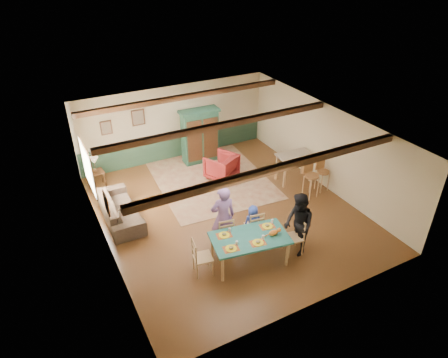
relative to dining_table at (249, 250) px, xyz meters
name	(u,v)px	position (x,y,z in m)	size (l,w,h in m)	color
floor	(227,211)	(0.54, 2.17, -0.39)	(8.00, 8.00, 0.00)	#4D2C15
wall_back	(175,123)	(0.54, 6.17, 0.96)	(7.00, 0.02, 2.70)	beige
wall_left	(102,205)	(-2.96, 2.17, 0.96)	(0.02, 8.00, 2.70)	beige
wall_right	(325,146)	(4.04, 2.17, 0.96)	(0.02, 8.00, 2.70)	beige
ceiling	(228,128)	(0.54, 2.17, 2.31)	(7.00, 8.00, 0.02)	silver
wainscot_back	(176,146)	(0.54, 6.15, 0.06)	(6.95, 0.03, 0.90)	#223E2C
ceiling_beam_front	(277,168)	(0.54, -0.13, 2.22)	(6.95, 0.16, 0.16)	black
ceiling_beam_mid	(221,125)	(0.54, 2.57, 2.22)	(6.95, 0.16, 0.16)	black
ceiling_beam_back	(184,97)	(0.54, 5.17, 2.22)	(6.95, 0.16, 0.16)	black
window_left	(88,168)	(-2.93, 3.87, 1.16)	(0.06, 1.60, 1.30)	white
picture_left_wall	(106,203)	(-2.93, 1.57, 1.36)	(0.04, 0.42, 0.52)	gray
picture_back_a	(138,118)	(-0.76, 6.14, 1.41)	(0.45, 0.04, 0.55)	gray
picture_back_b	(106,128)	(-1.86, 6.14, 1.26)	(0.38, 0.04, 0.48)	gray
dining_table	(249,250)	(0.00, 0.00, 0.00)	(1.86, 1.03, 0.78)	#216961
dining_chair_far_left	(224,232)	(-0.28, 0.80, 0.10)	(0.43, 0.46, 0.98)	tan
dining_chair_far_right	(254,225)	(0.53, 0.67, 0.10)	(0.43, 0.46, 0.98)	tan
dining_chair_end_left	(203,257)	(-1.17, 0.20, 0.10)	(0.43, 0.46, 0.98)	tan
dining_chair_end_right	(293,237)	(1.17, -0.20, 0.10)	(0.43, 0.46, 0.98)	tan
person_man	(223,217)	(-0.27, 0.89, 0.50)	(0.65, 0.43, 1.78)	#835D9F
person_woman	(298,225)	(1.28, -0.21, 0.47)	(0.83, 0.65, 1.71)	black
person_child	(253,223)	(0.55, 0.75, 0.13)	(0.51, 0.33, 1.04)	#2942A7
cat	(274,232)	(0.54, -0.20, 0.48)	(0.37, 0.14, 0.19)	orange
place_setting_near_left	(231,247)	(-0.60, -0.16, 0.44)	(0.41, 0.31, 0.11)	yellow
place_setting_near_center	(258,241)	(0.06, -0.27, 0.44)	(0.41, 0.31, 0.11)	yellow
place_setting_far_left	(224,234)	(-0.52, 0.35, 0.44)	(0.41, 0.31, 0.11)	yellow
place_setting_far_right	(267,225)	(0.60, 0.16, 0.44)	(0.41, 0.31, 0.11)	yellow
area_rug	(211,179)	(0.94, 4.07, -0.38)	(3.53, 4.19, 0.01)	#BDB289
armoire	(200,136)	(1.19, 5.45, 0.59)	(1.39, 0.56, 1.96)	#163729
armchair	(221,166)	(1.31, 4.02, 0.04)	(0.91, 0.93, 0.85)	#551115
sofa	(120,209)	(-2.35, 3.29, -0.05)	(2.30, 0.90, 0.67)	#403228
end_table	(97,179)	(-2.53, 5.37, -0.11)	(0.46, 0.46, 0.56)	black
table_lamp	(95,165)	(-2.53, 5.37, 0.43)	(0.28, 0.28, 0.51)	#D6B78A
counter_table	(294,168)	(3.34, 2.73, 0.09)	(1.16, 0.68, 0.97)	#C2AF97
bar_stool_left	(311,180)	(3.21, 1.68, 0.21)	(0.43, 0.47, 1.20)	#A46E3F
bar_stool_right	(323,175)	(3.78, 1.82, 0.15)	(0.38, 0.42, 1.08)	#A46E3F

